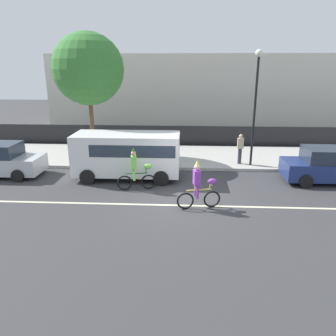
{
  "coord_description": "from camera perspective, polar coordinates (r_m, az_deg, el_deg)",
  "views": [
    {
      "loc": [
        0.25,
        -12.33,
        5.25
      ],
      "look_at": [
        -0.5,
        1.2,
        1.0
      ],
      "focal_mm": 35.0,
      "sensor_mm": 36.0,
      "label": 1
    }
  ],
  "objects": [
    {
      "name": "ground_plane",
      "position": [
        13.4,
        1.87,
        -5.66
      ],
      "size": [
        80.0,
        80.0,
        0.0
      ],
      "primitive_type": "plane",
      "color": "#38383A"
    },
    {
      "name": "parked_van_white",
      "position": [
        15.78,
        -6.87,
        2.71
      ],
      "size": [
        5.0,
        2.22,
        2.18
      ],
      "color": "white",
      "rests_on": "ground"
    },
    {
      "name": "fence_line",
      "position": [
        22.2,
        2.47,
        5.57
      ],
      "size": [
        40.0,
        0.08,
        1.4
      ],
      "primitive_type": "cube",
      "color": "black",
      "rests_on": "ground"
    },
    {
      "name": "parked_car_navy",
      "position": [
        16.96,
        26.09,
        0.31
      ],
      "size": [
        4.1,
        1.92,
        1.64
      ],
      "color": "navy",
      "rests_on": "ground"
    },
    {
      "name": "pedestrian_onlooker",
      "position": [
        18.02,
        12.46,
        3.4
      ],
      "size": [
        0.32,
        0.2,
        1.62
      ],
      "color": "#33333D",
      "rests_on": "sidewalk_curb"
    },
    {
      "name": "street_tree_near_lamp",
      "position": [
        19.13,
        -13.73,
        16.38
      ],
      "size": [
        3.91,
        3.91,
        6.88
      ],
      "color": "brown",
      "rests_on": "sidewalk_curb"
    },
    {
      "name": "parade_cyclist_lime",
      "position": [
        14.32,
        -5.49,
        -0.59
      ],
      "size": [
        1.7,
        0.54,
        1.92
      ],
      "color": "black",
      "rests_on": "ground"
    },
    {
      "name": "road_centre_line",
      "position": [
        12.94,
        1.81,
        -6.51
      ],
      "size": [
        36.0,
        0.14,
        0.01
      ],
      "primitive_type": "cube",
      "color": "beige",
      "rests_on": "ground"
    },
    {
      "name": "parked_car_silver",
      "position": [
        18.15,
        -27.28,
        1.18
      ],
      "size": [
        4.1,
        1.92,
        1.64
      ],
      "color": "#B7BABF",
      "rests_on": "ground"
    },
    {
      "name": "street_lamp_post",
      "position": [
        17.47,
        15.08,
        12.69
      ],
      "size": [
        0.36,
        0.36,
        5.86
      ],
      "color": "black",
      "rests_on": "sidewalk_curb"
    },
    {
      "name": "building_backdrop",
      "position": [
        30.53,
        8.65,
        13.13
      ],
      "size": [
        28.0,
        8.0,
        6.15
      ],
      "primitive_type": "cube",
      "color": "beige",
      "rests_on": "ground"
    },
    {
      "name": "parade_cyclist_purple",
      "position": [
        12.44,
        5.5,
        -3.41
      ],
      "size": [
        1.69,
        0.57,
        1.92
      ],
      "color": "black",
      "rests_on": "ground"
    },
    {
      "name": "sidewalk_curb",
      "position": [
        19.52,
        2.33,
        2.03
      ],
      "size": [
        60.0,
        5.0,
        0.15
      ],
      "primitive_type": "cube",
      "color": "#ADAAA3",
      "rests_on": "ground"
    }
  ]
}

